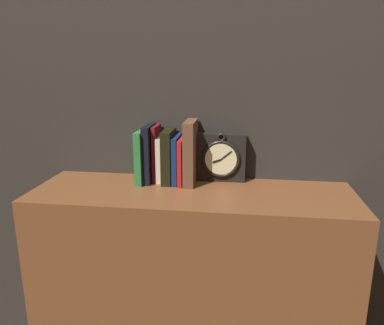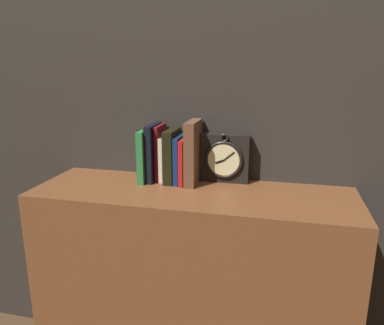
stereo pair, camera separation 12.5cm
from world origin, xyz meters
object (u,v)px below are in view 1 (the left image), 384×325
book_slot0_green (142,156)px  book_slot3_cream (161,159)px  book_slot1_black (150,153)px  book_slot2_maroon (157,153)px  book_slot4_black (169,156)px  book_slot7_brown (190,152)px  clock (221,157)px  book_slot5_navy (177,159)px  book_slot6_red (182,161)px

book_slot0_green → book_slot3_cream: 0.07m
book_slot3_cream → book_slot1_black: bearing=-163.1°
book_slot2_maroon → book_slot4_black: size_ratio=1.07×
book_slot3_cream → book_slot7_brown: size_ratio=0.72×
clock → book_slot7_brown: bearing=-158.6°
book_slot2_maroon → book_slot3_cream: size_ratio=1.25×
book_slot7_brown → book_slot2_maroon: bearing=172.2°
book_slot2_maroon → book_slot3_cream: (0.02, 0.00, -0.02)m
book_slot0_green → book_slot5_navy: bearing=3.1°
book_slot0_green → book_slot2_maroon: (0.05, 0.02, 0.01)m
book_slot2_maroon → book_slot7_brown: 0.14m
clock → book_slot3_cream: (-0.23, -0.03, -0.01)m
clock → book_slot3_cream: clock is taller
book_slot0_green → clock: bearing=8.8°
book_slot0_green → book_slot7_brown: 0.19m
clock → book_slot0_green: 0.30m
book_slot0_green → book_slot2_maroon: bearing=21.4°
book_slot0_green → book_slot6_red: size_ratio=1.16×
book_slot3_cream → book_slot7_brown: bearing=-9.2°
book_slot7_brown → book_slot0_green: bearing=-179.5°
clock → book_slot3_cream: size_ratio=1.12×
clock → book_slot7_brown: 0.12m
book_slot0_green → book_slot4_black: 0.10m
book_slot3_cream → book_slot5_navy: size_ratio=0.96×
book_slot5_navy → book_slot7_brown: (0.05, -0.01, 0.03)m
book_slot5_navy → book_slot7_brown: book_slot7_brown is taller
book_slot6_red → book_slot7_brown: 0.05m
clock → book_slot1_black: (-0.27, -0.04, 0.02)m
clock → book_slot0_green: bearing=-171.2°
book_slot2_maroon → book_slot5_navy: bearing=-8.9°
book_slot5_navy → book_slot6_red: bearing=-10.7°
book_slot1_black → book_slot3_cream: (0.04, 0.01, -0.02)m
book_slot6_red → book_slot7_brown: size_ratio=0.72×
clock → book_slot2_maroon: book_slot2_maroon is taller
book_slot1_black → book_slot5_navy: bearing=0.0°
book_slot3_cream → book_slot0_green: bearing=-163.7°
book_slot5_navy → book_slot1_black: bearing=-180.0°
book_slot0_green → book_slot6_red: book_slot0_green is taller
book_slot4_black → book_slot7_brown: (0.08, -0.01, 0.02)m
book_slot2_maroon → book_slot4_black: (0.05, -0.01, -0.01)m
book_slot5_navy → book_slot4_black: bearing=-179.9°
book_slot1_black → book_slot5_navy: (0.11, 0.00, -0.02)m
book_slot1_black → book_slot4_black: book_slot1_black is taller
book_slot4_black → book_slot3_cream: bearing=157.2°
book_slot0_green → book_slot1_black: book_slot1_black is taller
book_slot1_black → book_slot2_maroon: 0.03m
book_slot0_green → book_slot1_black: size_ratio=0.92×
book_slot1_black → book_slot5_navy: book_slot1_black is taller
book_slot0_green → book_slot5_navy: 0.13m
book_slot6_red → book_slot3_cream: bearing=168.5°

